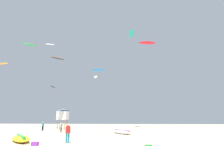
{
  "coord_description": "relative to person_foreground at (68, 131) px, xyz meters",
  "views": [
    {
      "loc": [
        2.86,
        -12.71,
        2.37
      ],
      "look_at": [
        0.0,
        21.87,
        10.39
      ],
      "focal_mm": 30.89,
      "sensor_mm": 36.0,
      "label": 1
    }
  ],
  "objects": [
    {
      "name": "person_midground",
      "position": [
        -9.82,
        16.39,
        -0.11
      ],
      "size": [
        0.36,
        0.46,
        1.6
      ],
      "rotation": [
        0.0,
        0.0,
        5.69
      ],
      "color": "black",
      "rests_on": "ground"
    },
    {
      "name": "kite_aloft_1",
      "position": [
        -18.11,
        14.85,
        11.44
      ],
      "size": [
        2.43,
        1.03,
        0.58
      ],
      "color": "orange"
    },
    {
      "name": "kite_grounded_mid",
      "position": [
        4.85,
        10.98,
        -0.76
      ],
      "size": [
        3.77,
        5.03,
        0.65
      ],
      "color": "white",
      "rests_on": "ground"
    },
    {
      "name": "lifeguard_tower",
      "position": [
        -7.68,
        20.81,
        2.01
      ],
      "size": [
        2.3,
        2.3,
        4.15
      ],
      "color": "#8C704C",
      "rests_on": "ground"
    },
    {
      "name": "person_left",
      "position": [
        -5.04,
        12.64,
        -0.02
      ],
      "size": [
        0.4,
        0.54,
        1.76
      ],
      "rotation": [
        0.0,
        0.0,
        3.6
      ],
      "color": "#2D2D33",
      "rests_on": "ground"
    },
    {
      "name": "kite_aloft_2",
      "position": [
        -3.23,
        34.04,
        12.58
      ],
      "size": [
        2.09,
        3.52,
        0.4
      ],
      "color": "white"
    },
    {
      "name": "kite_aloft_5",
      "position": [
        0.81,
        12.58,
        9.22
      ],
      "size": [
        2.51,
        1.37,
        0.42
      ],
      "color": "blue"
    },
    {
      "name": "cooler_box",
      "position": [
        -2.16,
        -2.21,
        -0.88
      ],
      "size": [
        0.56,
        0.36,
        0.32
      ],
      "primitive_type": "cube",
      "color": "purple",
      "rests_on": "ground"
    },
    {
      "name": "person_foreground",
      "position": [
        0.0,
        0.0,
        0.0
      ],
      "size": [
        0.57,
        0.4,
        1.79
      ],
      "rotation": [
        0.0,
        0.0,
        5.03
      ],
      "color": "teal",
      "rests_on": "ground"
    },
    {
      "name": "kite_aloft_8",
      "position": [
        -16.99,
        33.19,
        22.58
      ],
      "size": [
        2.74,
        1.68,
        0.55
      ],
      "color": "white"
    },
    {
      "name": "kite_aloft_0",
      "position": [
        6.97,
        26.91,
        22.26
      ],
      "size": [
        1.34,
        4.44,
        0.78
      ],
      "color": "#19B29E"
    },
    {
      "name": "kite_grounded_near",
      "position": [
        -4.97,
        0.47,
        -0.74
      ],
      "size": [
        4.31,
        5.06,
        0.65
      ],
      "color": "yellow",
      "rests_on": "ground"
    },
    {
      "name": "kite_aloft_4",
      "position": [
        10.61,
        23.63,
        18.32
      ],
      "size": [
        4.14,
        1.89,
        0.7
      ],
      "color": "red"
    },
    {
      "name": "kite_aloft_3",
      "position": [
        -11.29,
        23.43,
        8.17
      ],
      "size": [
        0.92,
        2.79,
        0.58
      ],
      "color": "#2D2D33"
    },
    {
      "name": "kite_aloft_6",
      "position": [
        -18.56,
        24.68,
        19.17
      ],
      "size": [
        3.54,
        3.28,
        0.61
      ],
      "color": "green"
    },
    {
      "name": "kite_aloft_7",
      "position": [
        -7.92,
        16.55,
        12.84
      ],
      "size": [
        2.62,
        2.55,
        0.73
      ],
      "color": "#2D2D33"
    }
  ]
}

